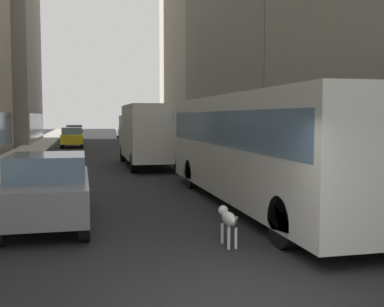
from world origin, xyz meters
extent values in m
plane|color=#232326|center=(0.00, 35.00, 0.00)|extent=(120.00, 120.00, 0.00)
cube|color=#ADA89E|center=(-5.70, 35.00, 0.07)|extent=(2.40, 110.00, 0.15)
cube|color=#ADA89E|center=(5.70, 35.00, 0.07)|extent=(2.40, 110.00, 0.15)
cube|color=slate|center=(-6.32, 42.74, 1.60)|extent=(0.08, 13.45, 2.40)
cube|color=slate|center=(6.91, 25.74, 1.60)|extent=(0.08, 16.38, 2.40)
cube|color=#B2A893|center=(11.90, 42.97, 10.88)|extent=(9.63, 14.42, 21.76)
cube|color=slate|center=(7.11, 42.97, 1.60)|extent=(0.08, 12.98, 2.40)
cube|color=silver|center=(2.80, 6.54, 1.67)|extent=(2.55, 11.50, 2.75)
cube|color=slate|center=(2.80, 6.54, 2.17)|extent=(2.57, 11.04, 0.90)
cube|color=black|center=(2.80, 12.24, 0.55)|extent=(2.55, 0.16, 0.44)
cylinder|color=black|center=(1.67, 10.09, 0.50)|extent=(0.30, 1.00, 1.00)
cylinder|color=black|center=(3.92, 10.09, 0.50)|extent=(0.30, 1.00, 1.00)
cylinder|color=black|center=(1.67, 2.39, 0.50)|extent=(0.30, 1.00, 1.00)
cube|color=silver|center=(1.34, 11.69, 2.50)|extent=(0.08, 0.24, 0.40)
cube|color=yellow|center=(-2.80, 34.07, 0.70)|extent=(1.73, 3.97, 0.75)
cube|color=slate|center=(-2.80, 33.88, 1.35)|extent=(1.59, 1.79, 0.55)
cylinder|color=black|center=(-3.56, 35.64, 0.32)|extent=(0.22, 0.64, 0.64)
cylinder|color=black|center=(-2.04, 35.64, 0.32)|extent=(0.22, 0.64, 0.64)
cylinder|color=black|center=(-3.56, 32.51, 0.32)|extent=(0.22, 0.64, 0.64)
cylinder|color=black|center=(-2.04, 32.51, 0.32)|extent=(0.22, 0.64, 0.64)
cube|color=red|center=(2.80, 35.54, 0.70)|extent=(1.89, 4.33, 0.75)
cube|color=slate|center=(2.80, 35.32, 1.35)|extent=(1.74, 1.95, 0.55)
cylinder|color=black|center=(1.97, 37.28, 0.32)|extent=(0.22, 0.64, 0.64)
cylinder|color=black|center=(3.63, 37.28, 0.32)|extent=(0.22, 0.64, 0.64)
cylinder|color=black|center=(1.97, 33.79, 0.32)|extent=(0.22, 0.64, 0.64)
cylinder|color=black|center=(3.63, 33.79, 0.32)|extent=(0.22, 0.64, 0.64)
cube|color=black|center=(-2.80, 46.69, 0.70)|extent=(1.74, 4.25, 0.75)
cube|color=slate|center=(-2.80, 46.47, 1.35)|extent=(1.60, 1.91, 0.55)
cylinder|color=black|center=(-3.56, 48.40, 0.32)|extent=(0.22, 0.64, 0.64)
cylinder|color=black|center=(-2.04, 48.40, 0.32)|extent=(0.22, 0.64, 0.64)
cylinder|color=black|center=(-3.56, 44.98, 0.32)|extent=(0.22, 0.64, 0.64)
cylinder|color=black|center=(-2.04, 44.98, 0.32)|extent=(0.22, 0.64, 0.64)
cube|color=slate|center=(-2.80, 5.66, 0.70)|extent=(1.81, 4.68, 0.75)
cube|color=slate|center=(-2.80, 5.42, 1.35)|extent=(1.66, 2.11, 0.55)
cylinder|color=black|center=(-3.59, 7.58, 0.32)|extent=(0.22, 0.64, 0.64)
cylinder|color=black|center=(-2.01, 7.58, 0.32)|extent=(0.22, 0.64, 0.64)
cylinder|color=black|center=(-2.01, 3.73, 0.32)|extent=(0.22, 0.64, 0.64)
cube|color=#4C6BB7|center=(2.80, 42.74, 0.70)|extent=(1.78, 4.32, 0.75)
cube|color=slate|center=(2.80, 42.53, 1.35)|extent=(1.64, 1.94, 0.55)
cylinder|color=black|center=(2.02, 44.49, 0.32)|extent=(0.22, 0.64, 0.64)
cylinder|color=black|center=(3.58, 44.49, 0.32)|extent=(0.22, 0.64, 0.64)
cylinder|color=black|center=(2.02, 41.00, 0.32)|extent=(0.22, 0.64, 0.64)
cylinder|color=black|center=(3.58, 41.00, 0.32)|extent=(0.22, 0.64, 0.64)
cube|color=#B7BABF|center=(2.80, 47.92, 0.70)|extent=(1.73, 4.14, 0.75)
cube|color=slate|center=(2.80, 47.71, 1.35)|extent=(1.60, 1.86, 0.55)
cylinder|color=black|center=(2.04, 49.57, 0.32)|extent=(0.22, 0.64, 0.64)
cylinder|color=black|center=(3.56, 49.57, 0.32)|extent=(0.22, 0.64, 0.64)
cylinder|color=black|center=(2.04, 46.27, 0.32)|extent=(0.22, 0.64, 0.64)
cylinder|color=black|center=(3.56, 46.27, 0.32)|extent=(0.22, 0.64, 0.64)
cube|color=silver|center=(1.20, 20.50, 1.50)|extent=(2.30, 2.00, 2.10)
cube|color=silver|center=(1.20, 16.75, 1.75)|extent=(2.30, 5.50, 2.60)
cylinder|color=black|center=(0.19, 20.50, 0.45)|extent=(0.28, 0.90, 0.90)
cylinder|color=black|center=(2.21, 20.50, 0.45)|extent=(0.28, 0.90, 0.90)
cylinder|color=black|center=(0.19, 15.00, 0.45)|extent=(0.28, 0.90, 0.90)
cylinder|color=black|center=(2.21, 15.00, 0.45)|extent=(0.28, 0.90, 0.90)
ellipsoid|color=white|center=(0.69, 2.75, 0.53)|extent=(0.22, 0.60, 0.26)
sphere|color=white|center=(0.69, 3.13, 0.62)|extent=(0.20, 0.20, 0.20)
sphere|color=black|center=(0.63, 3.15, 0.64)|extent=(0.07, 0.07, 0.07)
sphere|color=black|center=(0.75, 3.15, 0.64)|extent=(0.07, 0.07, 0.07)
cylinder|color=white|center=(0.69, 2.35, 0.58)|extent=(0.03, 0.16, 0.19)
cylinder|color=white|center=(0.62, 2.96, 0.20)|extent=(0.06, 0.06, 0.40)
cylinder|color=white|center=(0.76, 2.96, 0.20)|extent=(0.06, 0.06, 0.40)
cylinder|color=white|center=(0.62, 2.54, 0.20)|extent=(0.06, 0.06, 0.40)
cylinder|color=white|center=(0.76, 2.54, 0.20)|extent=(0.06, 0.06, 0.40)
sphere|color=black|center=(0.74, 2.85, 0.57)|extent=(0.04, 0.04, 0.04)
sphere|color=black|center=(0.63, 2.67, 0.55)|extent=(0.04, 0.04, 0.04)
sphere|color=black|center=(0.71, 2.57, 0.59)|extent=(0.04, 0.04, 0.04)
camera|label=1|loc=(-2.02, -5.72, 2.47)|focal=44.13mm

